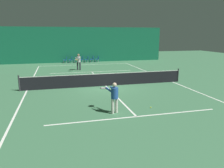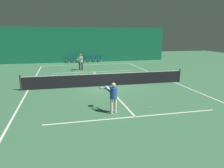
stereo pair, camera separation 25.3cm
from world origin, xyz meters
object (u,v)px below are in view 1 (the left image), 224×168
tennis_net (106,79)px  player_far (79,61)px  courtside_chair_1 (71,59)px  courtside_chair_5 (92,59)px  courtside_chair_4 (87,59)px  courtside_chair_6 (97,59)px  player_near (114,95)px  courtside_chair_2 (76,59)px  courtside_chair_0 (66,59)px  tennis_ball (151,107)px  courtside_chair_3 (82,59)px

tennis_net → player_far: (-1.15, 7.86, 0.49)m
courtside_chair_1 → courtside_chair_5: bearing=90.0°
courtside_chair_4 → courtside_chair_6: size_ratio=1.00×
courtside_chair_5 → courtside_chair_6: size_ratio=1.00×
player_near → courtside_chair_6: size_ratio=1.80×
courtside_chair_1 → courtside_chair_2: size_ratio=1.00×
player_far → courtside_chair_5: size_ratio=2.05×
tennis_net → courtside_chair_4: bearing=87.4°
tennis_net → courtside_chair_2: 14.23m
tennis_net → courtside_chair_0: size_ratio=14.29×
courtside_chair_1 → tennis_ball: courtside_chair_1 is taller
courtside_chair_0 → courtside_chair_1: bearing=90.0°
tennis_net → courtside_chair_0: 14.38m
player_far → courtside_chair_1: bearing=-157.2°
player_far → courtside_chair_3: bearing=-170.0°
player_far → courtside_chair_1: 6.38m
courtside_chair_6 → tennis_ball: size_ratio=12.73×
courtside_chair_3 → tennis_ball: 19.69m
courtside_chair_0 → player_near: bearing=3.9°
courtside_chair_6 → player_far: bearing=-27.0°
courtside_chair_4 → tennis_ball: size_ratio=12.73×
player_near → player_far: size_ratio=0.88×
courtside_chair_1 → courtside_chair_6: (3.58, 0.00, 0.00)m
courtside_chair_0 → tennis_ball: bearing=9.7°
player_far → courtside_chair_5: bearing=178.1°
courtside_chair_2 → courtside_chair_4: 1.43m
courtside_chair_0 → player_far: bearing=9.5°
player_far → courtside_chair_0: (-1.07, 6.35, -0.52)m
courtside_chair_0 → courtside_chair_1: (0.72, 0.00, 0.00)m
courtside_chair_5 → tennis_ball: courtside_chair_5 is taller
courtside_chair_3 → courtside_chair_6: same height
courtside_chair_2 → tennis_net: bearing=3.2°
player_near → courtside_chair_3: 19.87m
courtside_chair_1 → player_near: bearing=1.8°
player_near → courtside_chair_3: size_ratio=1.80×
courtside_chair_0 → courtside_chair_2: same height
player_near → courtside_chair_4: bearing=-27.3°
courtside_chair_1 → tennis_ball: size_ratio=12.73×
tennis_net → courtside_chair_6: tennis_net is taller
courtside_chair_0 → courtside_chair_6: bearing=90.0°
player_far → courtside_chair_1: player_far is taller
courtside_chair_3 → courtside_chair_6: bearing=90.0°
tennis_net → courtside_chair_3: (-0.07, 14.21, -0.03)m
courtside_chair_0 → courtside_chair_5: (3.58, 0.00, 0.00)m
courtside_chair_2 → courtside_chair_0: bearing=-90.0°
courtside_chair_2 → courtside_chair_5: size_ratio=1.00×
courtside_chair_5 → tennis_ball: size_ratio=12.73×
tennis_net → courtside_chair_4: 14.22m
courtside_chair_0 → courtside_chair_3: (2.15, 0.00, 0.00)m
courtside_chair_2 → courtside_chair_6: same height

